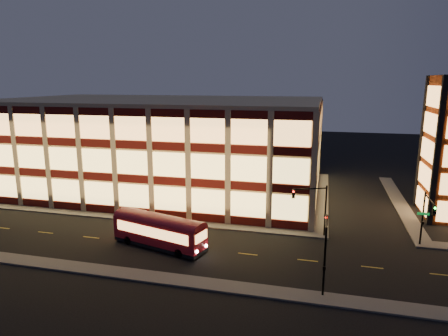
# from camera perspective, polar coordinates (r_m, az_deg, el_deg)

# --- Properties ---
(ground) EXTENTS (200.00, 200.00, 0.00)m
(ground) POSITION_cam_1_polar(r_m,az_deg,el_deg) (51.98, -13.00, -7.42)
(ground) COLOR black
(ground) RESTS_ON ground
(sidewalk_office_south) EXTENTS (54.00, 2.00, 0.15)m
(sidewalk_office_south) POSITION_cam_1_polar(r_m,az_deg,el_deg) (54.16, -15.37, -6.66)
(sidewalk_office_south) COLOR #514F4C
(sidewalk_office_south) RESTS_ON ground
(sidewalk_office_east) EXTENTS (2.00, 30.00, 0.15)m
(sidewalk_office_east) POSITION_cam_1_polar(r_m,az_deg,el_deg) (62.71, 13.76, -3.96)
(sidewalk_office_east) COLOR #514F4C
(sidewalk_office_east) RESTS_ON ground
(sidewalk_tower_west) EXTENTS (2.00, 30.00, 0.15)m
(sidewalk_tower_west) POSITION_cam_1_polar(r_m,az_deg,el_deg) (63.67, 23.73, -4.43)
(sidewalk_tower_west) COLOR #514F4C
(sidewalk_tower_west) RESTS_ON ground
(sidewalk_near) EXTENTS (100.00, 2.00, 0.15)m
(sidewalk_near) POSITION_cam_1_polar(r_m,az_deg,el_deg) (41.74, -21.34, -12.92)
(sidewalk_near) COLOR #514F4C
(sidewalk_near) RESTS_ON ground
(office_building) EXTENTS (50.45, 30.45, 14.50)m
(office_building) POSITION_cam_1_polar(r_m,az_deg,el_deg) (66.31, -8.91, 3.48)
(office_building) COLOR tan
(office_building) RESTS_ON ground
(traffic_signal_far) EXTENTS (3.79, 1.87, 6.00)m
(traffic_signal_far) POSITION_cam_1_polar(r_m,az_deg,el_deg) (45.49, 12.73, -4.82)
(traffic_signal_far) COLOR black
(traffic_signal_far) RESTS_ON ground
(traffic_signal_right) EXTENTS (1.20, 4.37, 6.00)m
(traffic_signal_right) POSITION_cam_1_polar(r_m,az_deg,el_deg) (45.89, 26.98, -5.76)
(traffic_signal_right) COLOR black
(traffic_signal_right) RESTS_ON ground
(traffic_signal_near) EXTENTS (0.32, 4.45, 6.00)m
(traffic_signal_near) POSITION_cam_1_polar(r_m,az_deg,el_deg) (34.85, 14.28, -10.26)
(traffic_signal_near) COLOR black
(traffic_signal_near) RESTS_ON ground
(trolley_bus) EXTENTS (10.84, 5.34, 3.56)m
(trolley_bus) POSITION_cam_1_polar(r_m,az_deg,el_deg) (43.13, -9.24, -8.64)
(trolley_bus) COLOR maroon
(trolley_bus) RESTS_ON ground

